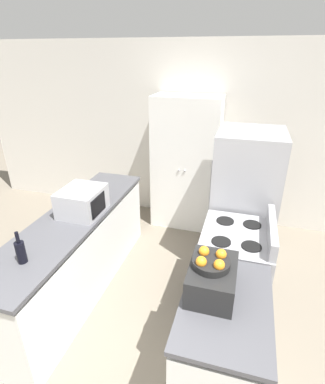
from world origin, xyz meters
name	(u,v)px	position (x,y,z in m)	size (l,w,h in m)	color
wall_back	(191,135)	(0.00, 3.34, 1.30)	(7.00, 0.06, 2.60)	silver
counter_left	(77,254)	(-0.81, 1.30, 0.44)	(0.60, 2.39, 0.91)	silver
counter_right	(221,350)	(0.81, 0.57, 0.44)	(0.60, 0.94, 0.91)	silver
pantry_cabinet	(186,164)	(0.00, 3.03, 0.95)	(0.93, 0.54, 1.91)	white
stove	(233,272)	(0.83, 1.44, 0.46)	(0.66, 0.77, 1.07)	#9E9EA3
refrigerator	(244,202)	(0.86, 2.25, 0.84)	(0.73, 0.76, 1.67)	#A3A3A8
microwave	(82,201)	(-0.73, 1.40, 1.04)	(0.40, 0.45, 0.27)	#B2B2B7
wine_bottle	(21,251)	(-0.79, 0.55, 1.01)	(0.07, 0.07, 0.28)	black
toaster_oven	(212,279)	(0.69, 0.65, 1.01)	(0.32, 0.44, 0.21)	black
fruit_bowl	(211,261)	(0.68, 0.65, 1.16)	(0.26, 0.26, 0.10)	black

